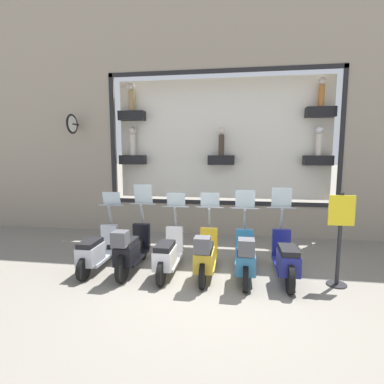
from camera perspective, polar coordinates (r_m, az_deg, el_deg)
ground_plane at (r=5.89m, az=3.24°, el=-16.98°), size 120.00×120.00×0.00m
building_facade at (r=9.11m, az=5.69°, el=17.96°), size 1.21×36.00×8.02m
scooter_navy_0 at (r=6.11m, az=17.41°, el=-11.91°), size 1.81×0.60×1.71m
scooter_teal_1 at (r=5.97m, az=10.07°, el=-11.96°), size 1.79×0.60×1.64m
scooter_yellow_2 at (r=5.99m, az=2.58°, el=-11.78°), size 1.79×0.61×1.57m
scooter_white_3 at (r=6.19m, az=-4.58°, el=-11.62°), size 1.79×0.60×1.55m
scooter_black_4 at (r=6.33m, az=-11.56°, el=-10.59°), size 1.81×0.60×1.73m
scooter_silver_5 at (r=6.69m, az=-17.68°, el=-10.52°), size 1.79×0.61×1.54m
shop_sign_post at (r=6.11m, az=26.33°, el=-7.50°), size 0.36×0.45×1.74m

